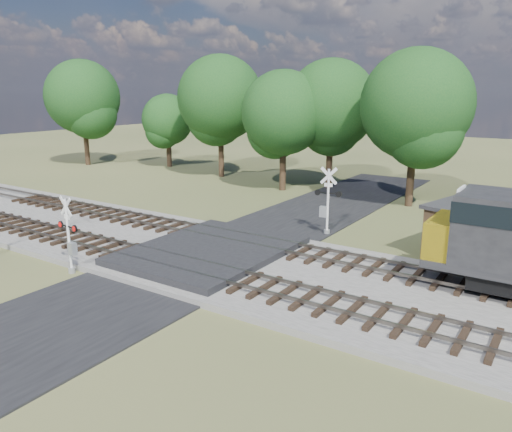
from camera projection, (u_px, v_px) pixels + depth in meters
The scene contains 10 objects.
ground at pixel (204, 261), 25.66m from camera, with size 160.00×160.00×0.00m, color #434E29.
ballast_bed at pixel (399, 299), 20.68m from camera, with size 140.00×10.00×0.30m, color gray.
road at pixel (204, 260), 25.65m from camera, with size 7.00×60.00×0.08m, color black.
crossing_panel at pixel (210, 253), 25.98m from camera, with size 7.00×9.00×0.62m, color #262628.
track_near at pixel (229, 278), 22.27m from camera, with size 140.00×2.60×0.33m.
track_far at pixel (286, 249), 26.31m from camera, with size 140.00×2.60×0.33m.
crossing_signal_near at pixel (70, 242), 23.57m from camera, with size 1.52×0.34×3.77m.
crossing_signal_far at pixel (326, 207), 29.98m from camera, with size 1.67×0.40×4.15m.
equipment_shed at pixel (476, 233), 25.48m from camera, with size 5.20×5.20×2.89m.
treeline at pixel (450, 109), 36.34m from camera, with size 84.88×11.53×11.90m.
Camera 1 is at (15.64, -18.77, 8.60)m, focal length 35.00 mm.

